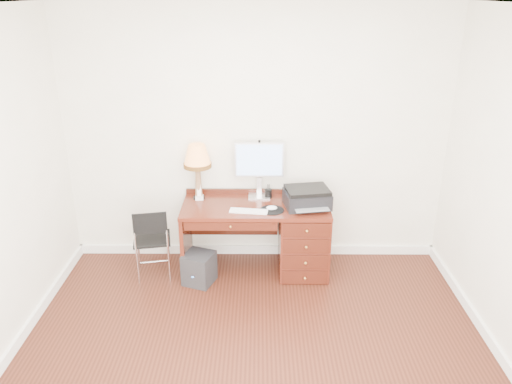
{
  "coord_description": "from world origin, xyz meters",
  "views": [
    {
      "loc": [
        0.04,
        -3.27,
        2.79
      ],
      "look_at": [
        0.01,
        1.2,
        0.97
      ],
      "focal_mm": 35.0,
      "sensor_mm": 36.0,
      "label": 1
    }
  ],
  "objects_px": {
    "printer": "(307,197)",
    "chair": "(150,236)",
    "monitor": "(259,163)",
    "leg_lamp": "(197,159)",
    "equipment_box": "(199,268)",
    "phone": "(199,195)",
    "desk": "(286,234)"
  },
  "relations": [
    {
      "from": "phone",
      "to": "chair",
      "type": "relative_size",
      "value": 0.23
    },
    {
      "from": "monitor",
      "to": "leg_lamp",
      "type": "distance_m",
      "value": 0.64
    },
    {
      "from": "chair",
      "to": "monitor",
      "type": "bearing_deg",
      "value": 9.15
    },
    {
      "from": "equipment_box",
      "to": "chair",
      "type": "bearing_deg",
      "value": -170.74
    },
    {
      "from": "monitor",
      "to": "printer",
      "type": "xyz_separation_m",
      "value": [
        0.48,
        -0.26,
        -0.28
      ]
    },
    {
      "from": "desk",
      "to": "phone",
      "type": "distance_m",
      "value": 1.0
    },
    {
      "from": "equipment_box",
      "to": "desk",
      "type": "bearing_deg",
      "value": 37.56
    },
    {
      "from": "monitor",
      "to": "chair",
      "type": "distance_m",
      "value": 1.34
    },
    {
      "from": "leg_lamp",
      "to": "monitor",
      "type": "bearing_deg",
      "value": 6.22
    },
    {
      "from": "desk",
      "to": "chair",
      "type": "relative_size",
      "value": 1.92
    },
    {
      "from": "leg_lamp",
      "to": "chair",
      "type": "relative_size",
      "value": 0.75
    },
    {
      "from": "chair",
      "to": "equipment_box",
      "type": "bearing_deg",
      "value": -22.38
    },
    {
      "from": "printer",
      "to": "chair",
      "type": "distance_m",
      "value": 1.63
    },
    {
      "from": "leg_lamp",
      "to": "phone",
      "type": "distance_m",
      "value": 0.38
    },
    {
      "from": "printer",
      "to": "phone",
      "type": "relative_size",
      "value": 2.79
    },
    {
      "from": "leg_lamp",
      "to": "chair",
      "type": "distance_m",
      "value": 0.91
    },
    {
      "from": "desk",
      "to": "printer",
      "type": "relative_size",
      "value": 3.05
    },
    {
      "from": "desk",
      "to": "phone",
      "type": "relative_size",
      "value": 8.51
    },
    {
      "from": "printer",
      "to": "chair",
      "type": "xyz_separation_m",
      "value": [
        -1.58,
        -0.14,
        -0.37
      ]
    },
    {
      "from": "monitor",
      "to": "phone",
      "type": "bearing_deg",
      "value": -172.37
    },
    {
      "from": "leg_lamp",
      "to": "phone",
      "type": "bearing_deg",
      "value": -73.64
    },
    {
      "from": "chair",
      "to": "desk",
      "type": "bearing_deg",
      "value": -3.89
    },
    {
      "from": "equipment_box",
      "to": "monitor",
      "type": "bearing_deg",
      "value": 60.17
    },
    {
      "from": "phone",
      "to": "chair",
      "type": "bearing_deg",
      "value": -151.78
    },
    {
      "from": "printer",
      "to": "leg_lamp",
      "type": "relative_size",
      "value": 0.84
    },
    {
      "from": "monitor",
      "to": "leg_lamp",
      "type": "bearing_deg",
      "value": -174.19
    },
    {
      "from": "phone",
      "to": "equipment_box",
      "type": "relative_size",
      "value": 0.54
    },
    {
      "from": "monitor",
      "to": "printer",
      "type": "bearing_deg",
      "value": -29.19
    },
    {
      "from": "printer",
      "to": "equipment_box",
      "type": "height_order",
      "value": "printer"
    },
    {
      "from": "monitor",
      "to": "equipment_box",
      "type": "height_order",
      "value": "monitor"
    },
    {
      "from": "desk",
      "to": "equipment_box",
      "type": "relative_size",
      "value": 4.61
    },
    {
      "from": "chair",
      "to": "leg_lamp",
      "type": "bearing_deg",
      "value": 24.58
    }
  ]
}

